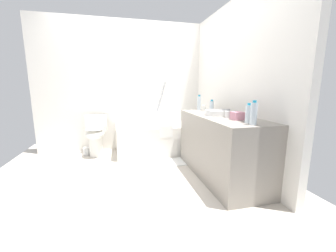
% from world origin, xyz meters
% --- Properties ---
extents(ground_plane, '(3.84, 3.84, 0.00)m').
position_xyz_m(ground_plane, '(0.00, 0.00, 0.00)').
color(ground_plane, beige).
extents(wall_back_tiled, '(3.24, 0.10, 2.38)m').
position_xyz_m(wall_back_tiled, '(0.00, 1.23, 1.19)').
color(wall_back_tiled, white).
rests_on(wall_back_tiled, ground_plane).
extents(wall_right_mirror, '(0.10, 2.75, 2.38)m').
position_xyz_m(wall_right_mirror, '(1.47, 0.00, 1.19)').
color(wall_right_mirror, white).
rests_on(wall_right_mirror, ground_plane).
extents(bathtub, '(1.58, 0.76, 1.28)m').
position_xyz_m(bathtub, '(0.56, 0.80, 0.28)').
color(bathtub, white).
rests_on(bathtub, ground_plane).
extents(toilet, '(0.36, 0.50, 0.70)m').
position_xyz_m(toilet, '(-0.58, 0.88, 0.37)').
color(toilet, white).
rests_on(toilet, ground_plane).
extents(vanity_counter, '(0.61, 1.55, 0.82)m').
position_xyz_m(vanity_counter, '(1.12, -0.42, 0.41)').
color(vanity_counter, gray).
rests_on(vanity_counter, ground_plane).
extents(sink_basin, '(0.30, 0.30, 0.06)m').
position_xyz_m(sink_basin, '(1.08, -0.34, 0.85)').
color(sink_basin, white).
rests_on(sink_basin, vanity_counter).
extents(sink_faucet, '(0.13, 0.15, 0.08)m').
position_xyz_m(sink_faucet, '(1.26, -0.34, 0.85)').
color(sink_faucet, '#A5A5AA').
rests_on(sink_faucet, vanity_counter).
extents(water_bottle_0, '(0.06, 0.06, 0.24)m').
position_xyz_m(water_bottle_0, '(1.08, 0.27, 0.93)').
color(water_bottle_0, silver).
rests_on(water_bottle_0, vanity_counter).
extents(water_bottle_1, '(0.07, 0.07, 0.20)m').
position_xyz_m(water_bottle_1, '(1.12, -0.97, 0.92)').
color(water_bottle_1, silver).
rests_on(water_bottle_1, vanity_counter).
extents(water_bottle_2, '(0.06, 0.06, 0.19)m').
position_xyz_m(water_bottle_2, '(1.14, -0.07, 0.91)').
color(water_bottle_2, silver).
rests_on(water_bottle_2, vanity_counter).
extents(water_bottle_3, '(0.07, 0.07, 0.24)m').
position_xyz_m(water_bottle_3, '(1.10, -1.08, 0.93)').
color(water_bottle_3, silver).
rests_on(water_bottle_3, vanity_counter).
extents(drinking_glass_0, '(0.07, 0.07, 0.09)m').
position_xyz_m(drinking_glass_0, '(1.09, 0.10, 0.87)').
color(drinking_glass_0, white).
rests_on(drinking_glass_0, vanity_counter).
extents(drinking_glass_1, '(0.08, 0.08, 0.08)m').
position_xyz_m(drinking_glass_1, '(1.12, -0.57, 0.86)').
color(drinking_glass_1, white).
rests_on(drinking_glass_1, vanity_counter).
extents(tissue_box, '(0.12, 0.12, 0.09)m').
position_xyz_m(tissue_box, '(1.13, -0.75, 0.87)').
color(tissue_box, '#CD8398').
rests_on(tissue_box, vanity_counter).
extents(bath_mat, '(0.61, 0.35, 0.01)m').
position_xyz_m(bath_mat, '(0.60, 0.21, 0.01)').
color(bath_mat, white).
rests_on(bath_mat, ground_plane).
extents(toilet_paper_roll, '(0.11, 0.11, 0.13)m').
position_xyz_m(toilet_paper_roll, '(-0.76, 0.94, 0.07)').
color(toilet_paper_roll, white).
rests_on(toilet_paper_roll, ground_plane).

